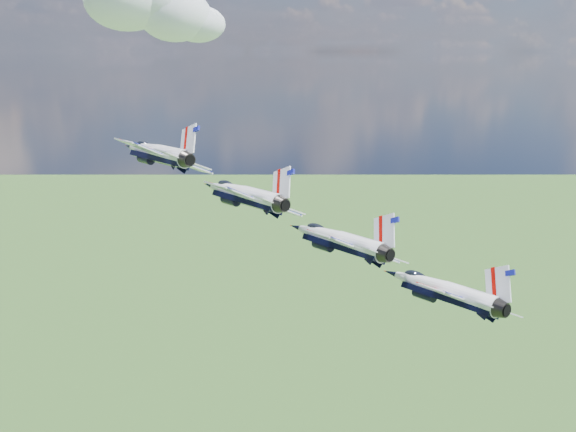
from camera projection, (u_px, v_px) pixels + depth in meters
name	position (u px, v px, depth m)	size (l,w,h in m)	color
cloud_far	(166.00, 12.00, 290.44)	(53.41, 41.97, 20.98)	white
jet_0	(155.00, 152.00, 77.72)	(10.17, 15.06, 4.50)	white
jet_1	(242.00, 194.00, 74.35)	(10.17, 15.06, 4.50)	white
jet_2	(336.00, 239.00, 70.99)	(10.17, 15.06, 4.50)	white
jet_3	(440.00, 289.00, 67.62)	(10.17, 15.06, 4.50)	white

